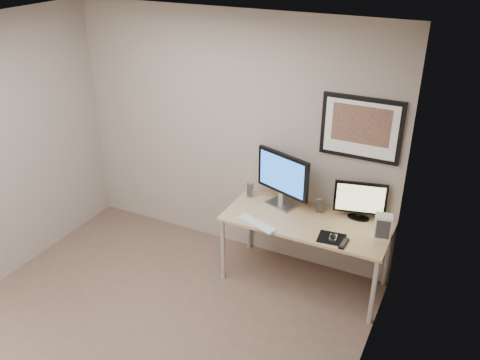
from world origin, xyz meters
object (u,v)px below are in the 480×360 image
(speaker_left, at_px, (250,189))
(keyboard, at_px, (257,223))
(framed_art, at_px, (361,128))
(speaker_right, at_px, (320,205))
(monitor_tv, at_px, (360,200))
(desk, at_px, (306,226))
(fan_unit, at_px, (383,226))
(monitor_large, at_px, (283,178))

(speaker_left, xyz_separation_m, keyboard, (0.29, -0.47, -0.08))
(framed_art, xyz_separation_m, speaker_right, (-0.29, -0.13, -0.81))
(speaker_left, bearing_deg, framed_art, -2.84)
(monitor_tv, relative_size, speaker_right, 3.07)
(monitor_tv, bearing_deg, keyboard, -160.56)
(desk, relative_size, speaker_right, 10.01)
(framed_art, distance_m, fan_unit, 0.91)
(framed_art, height_order, keyboard, framed_art)
(speaker_left, distance_m, keyboard, 0.56)
(monitor_large, height_order, keyboard, monitor_large)
(desk, distance_m, monitor_large, 0.53)
(monitor_tv, distance_m, speaker_left, 1.14)
(desk, distance_m, speaker_right, 0.26)
(fan_unit, bearing_deg, desk, 170.00)
(monitor_tv, xyz_separation_m, fan_unit, (0.28, -0.23, -0.09))
(monitor_large, height_order, speaker_right, monitor_large)
(speaker_left, bearing_deg, desk, -25.87)
(monitor_large, distance_m, speaker_left, 0.44)
(framed_art, distance_m, speaker_left, 1.33)
(keyboard, xyz_separation_m, fan_unit, (1.12, 0.30, 0.11))
(desk, bearing_deg, monitor_large, 154.01)
(desk, relative_size, framed_art, 2.13)
(monitor_large, bearing_deg, desk, -6.44)
(fan_unit, bearing_deg, keyboard, -176.36)
(keyboard, bearing_deg, monitor_tv, 51.82)
(speaker_left, distance_m, fan_unit, 1.42)
(keyboard, bearing_deg, fan_unit, 34.37)
(framed_art, bearing_deg, fan_unit, -40.96)
(keyboard, bearing_deg, speaker_left, 141.22)
(speaker_right, height_order, keyboard, speaker_right)
(framed_art, bearing_deg, speaker_right, -156.89)
(speaker_left, distance_m, speaker_right, 0.75)
(monitor_tv, bearing_deg, desk, -163.09)
(monitor_tv, distance_m, speaker_right, 0.40)
(speaker_left, xyz_separation_m, fan_unit, (1.41, -0.18, 0.03))
(framed_art, relative_size, monitor_large, 1.24)
(desk, relative_size, monitor_large, 2.64)
(monitor_tv, xyz_separation_m, speaker_left, (-1.13, -0.06, -0.12))
(monitor_large, distance_m, fan_unit, 1.07)
(framed_art, height_order, fan_unit, framed_art)
(desk, xyz_separation_m, speaker_left, (-0.70, 0.19, 0.15))
(speaker_right, bearing_deg, monitor_large, 173.91)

